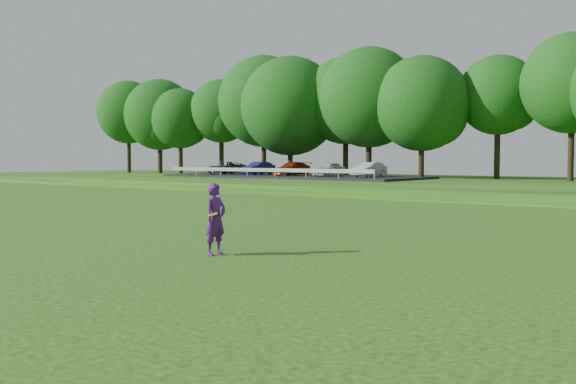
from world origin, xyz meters
The scene contains 4 objects.
ground centered at (0.00, 0.00, 0.00)m, with size 140.00×140.00×0.00m, color #16420C.
walking_path centered at (0.00, 20.00, 0.02)m, with size 130.00×1.60×0.04m, color gray.
parking_lot centered at (-24.47, 32.81, 1.03)m, with size 24.00×9.00×1.38m.
woman centered at (0.54, -1.06, 0.86)m, with size 0.45×0.65×1.71m.
Camera 1 is at (11.28, -11.78, 2.29)m, focal length 40.00 mm.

